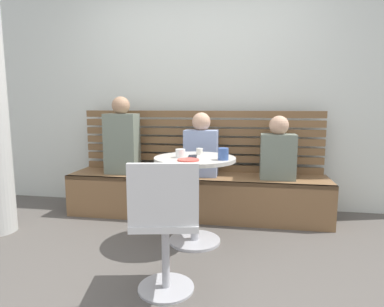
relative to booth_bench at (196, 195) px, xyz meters
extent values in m
plane|color=#514C47|center=(0.00, -1.20, -0.22)|extent=(8.00, 8.00, 0.00)
cube|color=silver|center=(0.00, 0.44, 1.23)|extent=(5.20, 0.10, 2.90)
cube|color=brown|center=(0.00, 0.00, 0.00)|extent=(2.70, 0.52, 0.44)
cube|color=brown|center=(0.00, -0.24, 0.20)|extent=(2.70, 0.04, 0.04)
cube|color=brown|center=(0.00, 0.24, 0.26)|extent=(2.65, 0.04, 0.07)
cube|color=brown|center=(0.00, 0.24, 0.36)|extent=(2.65, 0.04, 0.07)
cube|color=brown|center=(0.00, 0.24, 0.46)|extent=(2.65, 0.04, 0.07)
cube|color=brown|center=(0.00, 0.24, 0.56)|extent=(2.65, 0.04, 0.07)
cube|color=brown|center=(0.00, 0.24, 0.66)|extent=(2.65, 0.04, 0.07)
cube|color=brown|center=(0.00, 0.24, 0.75)|extent=(2.65, 0.04, 0.07)
cube|color=brown|center=(0.00, 0.24, 0.85)|extent=(2.65, 0.04, 0.07)
cylinder|color=#ADADB2|center=(0.09, -0.68, -0.21)|extent=(0.44, 0.44, 0.02)
cylinder|color=#ADADB2|center=(0.09, -0.68, 0.15)|extent=(0.07, 0.07, 0.69)
cylinder|color=#B7B2A8|center=(0.09, -0.68, 0.50)|extent=(0.68, 0.68, 0.03)
cylinder|color=#ADADB2|center=(0.03, -1.43, -0.21)|extent=(0.36, 0.36, 0.02)
cylinder|color=#ADADB2|center=(0.03, -1.43, 0.00)|extent=(0.05, 0.05, 0.45)
cube|color=silver|center=(0.03, -1.43, 0.25)|extent=(0.47, 0.47, 0.04)
cube|color=silver|center=(0.06, -1.59, 0.45)|extent=(0.40, 0.12, 0.36)
cube|color=slate|center=(-0.80, -0.02, 0.54)|extent=(0.34, 0.22, 0.64)
sphere|color=#A37A5B|center=(-0.80, -0.02, 0.94)|extent=(0.19, 0.19, 0.19)
cube|color=#8C9EC6|center=(0.05, 0.00, 0.46)|extent=(0.34, 0.22, 0.48)
sphere|color=tan|center=(0.05, 0.00, 0.78)|extent=(0.19, 0.19, 0.19)
cube|color=slate|center=(0.82, -0.02, 0.44)|extent=(0.34, 0.22, 0.45)
sphere|color=tan|center=(0.82, -0.02, 0.75)|extent=(0.19, 0.19, 0.19)
cylinder|color=silver|center=(0.11, -0.52, 0.55)|extent=(0.06, 0.06, 0.05)
cylinder|color=#3D5B9E|center=(0.34, -0.77, 0.57)|extent=(0.08, 0.08, 0.09)
cylinder|color=white|center=(-0.02, -0.71, 0.55)|extent=(0.08, 0.08, 0.07)
cylinder|color=#DB4C42|center=(0.07, -0.85, 0.52)|extent=(0.17, 0.17, 0.01)
cube|color=black|center=(0.07, -0.67, 0.52)|extent=(0.09, 0.15, 0.01)
camera|label=1|loc=(0.52, -3.31, 0.94)|focal=30.47mm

